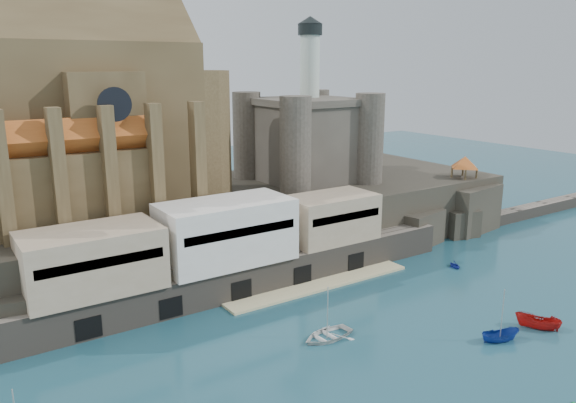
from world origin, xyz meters
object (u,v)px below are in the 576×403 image
Objects in this scene: boat_2 at (500,341)px; pavilion at (465,164)px; church at (76,127)px; castle_keep at (307,135)px.

pavilion is at bearing -24.09° from boat_2.
boat_2 is at bearing -134.98° from pavilion.
castle_keep is (40.21, -0.78, -3.81)m from church.
pavilion is (25.92, -15.08, -5.59)m from castle_keep.
castle_keep is 6.31× the size of boat_2.
church is at bearing 166.52° from pavilion.
boat_2 is at bearing -55.59° from church.
church is 7.34× the size of pavilion.
boat_2 is (-32.80, -32.82, -12.73)m from pavilion.
church is at bearing 55.30° from boat_2.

